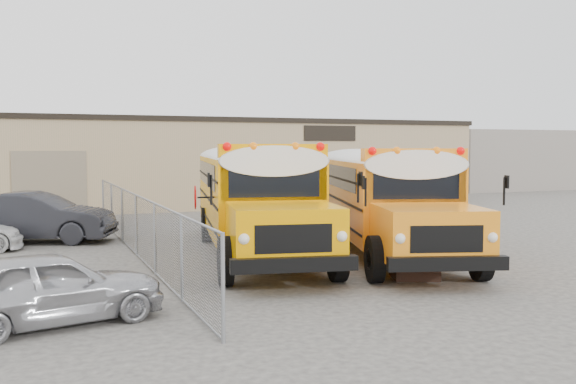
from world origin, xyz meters
name	(u,v)px	position (x,y,z in m)	size (l,w,h in m)	color
ground	(368,259)	(0.00, 0.00, 0.00)	(120.00, 120.00, 0.00)	#423F3C
warehouse	(197,161)	(0.00, 19.99, 2.37)	(30.20, 10.20, 4.67)	tan
chainlink_fence	(136,225)	(-6.00, 3.00, 0.90)	(0.07, 18.07, 1.81)	gray
distant_building_right	(491,160)	(24.00, 24.00, 2.20)	(10.00, 8.00, 4.40)	gray
school_bus_left	(232,178)	(-1.23, 9.08, 1.90)	(4.85, 11.54, 3.28)	#F69E00
school_bus_right	(346,180)	(3.05, 7.34, 1.84)	(5.69, 11.13, 3.17)	orange
tarp_bundle	(415,245)	(-0.28, -2.77, 0.81)	(1.33, 1.27, 1.59)	black
car_silver	(49,288)	(-8.56, -3.85, 0.68)	(1.60, 3.98, 1.36)	#B4B4B9
car_dark	(36,217)	(-8.69, 6.98, 0.83)	(1.77, 5.07, 1.67)	black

